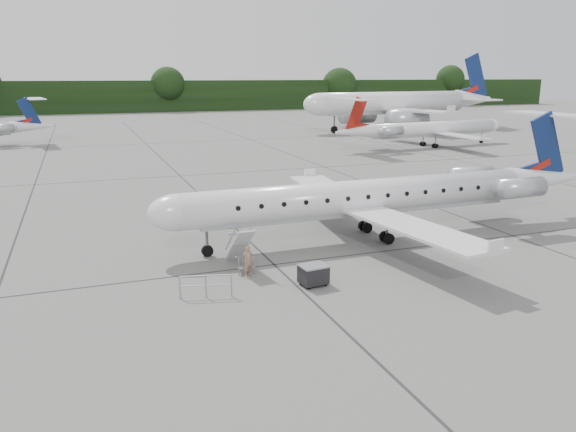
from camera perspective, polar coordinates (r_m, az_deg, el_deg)
name	(u,v)px	position (r m, az deg, el deg)	size (l,w,h in m)	color
ground	(428,276)	(27.81, 14.04, -5.93)	(320.00, 320.00, 0.00)	slate
treeline	(138,96)	(152.24, -15.02, 11.65)	(260.00, 4.00, 8.00)	black
main_regional_jet	(363,180)	(32.45, 7.61, 3.63)	(27.28, 19.64, 6.99)	silver
airstair	(240,246)	(27.95, -4.91, -3.08)	(0.85, 2.51, 2.19)	silver
passenger	(248,261)	(26.77, -4.04, -4.60)	(0.55, 0.36, 1.52)	#8E674D
safety_railing	(206,287)	(24.57, -8.35, -7.11)	(2.20, 0.08, 1.00)	gray
baggage_cart	(313,275)	(25.69, 2.59, -5.97)	(1.19, 0.96, 1.03)	black
bg_narrowbody	(393,92)	(100.16, 10.60, 12.30)	(36.49, 26.27, 13.10)	silver
bg_regional_right	(436,121)	(78.06, 14.78, 9.27)	(25.54, 18.39, 6.70)	silver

